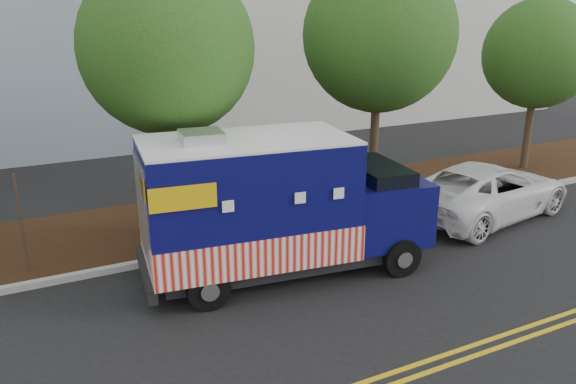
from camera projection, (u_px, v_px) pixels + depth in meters
name	position (u px, v px, depth m)	size (l,w,h in m)	color
ground	(211.00, 281.00, 12.33)	(120.00, 120.00, 0.00)	black
curb	(192.00, 254.00, 13.49)	(120.00, 0.18, 0.15)	#9E9E99
mulch_strip	(169.00, 225.00, 15.28)	(120.00, 4.00, 0.15)	black
tree_b	(167.00, 48.00, 13.20)	(4.15, 4.15, 6.89)	#38281C
tree_c	(379.00, 36.00, 15.98)	(4.38, 4.38, 7.15)	#38281C
tree_d	(539.00, 54.00, 19.24)	(3.74, 3.74, 6.07)	#38281C
sign_post	(22.00, 227.00, 12.14)	(0.06, 0.06, 2.40)	#473828
food_truck	(273.00, 209.00, 12.22)	(6.63, 3.10, 3.37)	black
white_car	(486.00, 190.00, 15.97)	(2.54, 5.50, 1.53)	white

